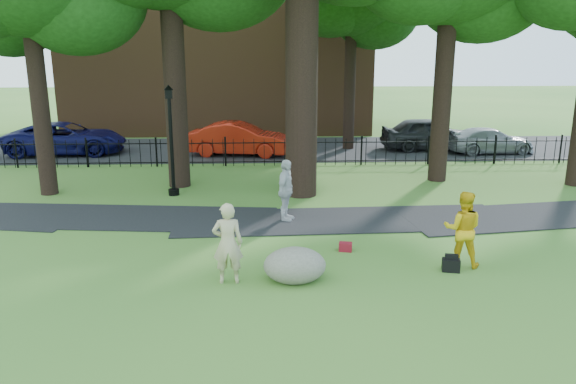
{
  "coord_description": "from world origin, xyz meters",
  "views": [
    {
      "loc": [
        -1.27,
        -12.28,
        5.18
      ],
      "look_at": [
        -0.67,
        2.0,
        1.42
      ],
      "focal_mm": 35.0,
      "sensor_mm": 36.0,
      "label": 1
    }
  ],
  "objects_px": {
    "red_sedan": "(239,139)",
    "man": "(463,229)",
    "lamppost": "(171,142)",
    "woman": "(228,243)",
    "boulder": "(295,263)"
  },
  "relations": [
    {
      "from": "woman",
      "to": "boulder",
      "type": "height_order",
      "value": "woman"
    },
    {
      "from": "woman",
      "to": "red_sedan",
      "type": "relative_size",
      "value": 0.39
    },
    {
      "from": "boulder",
      "to": "lamppost",
      "type": "distance_m",
      "value": 8.69
    },
    {
      "from": "red_sedan",
      "to": "man",
      "type": "bearing_deg",
      "value": -148.75
    },
    {
      "from": "man",
      "to": "boulder",
      "type": "relative_size",
      "value": 1.31
    },
    {
      "from": "lamppost",
      "to": "red_sedan",
      "type": "height_order",
      "value": "lamppost"
    },
    {
      "from": "man",
      "to": "lamppost",
      "type": "height_order",
      "value": "lamppost"
    },
    {
      "from": "woman",
      "to": "red_sedan",
      "type": "height_order",
      "value": "woman"
    },
    {
      "from": "lamppost",
      "to": "red_sedan",
      "type": "distance_m",
      "value": 7.66
    },
    {
      "from": "woman",
      "to": "boulder",
      "type": "distance_m",
      "value": 1.58
    },
    {
      "from": "woman",
      "to": "man",
      "type": "height_order",
      "value": "woman"
    },
    {
      "from": "boulder",
      "to": "red_sedan",
      "type": "distance_m",
      "value": 15.06
    },
    {
      "from": "man",
      "to": "red_sedan",
      "type": "height_order",
      "value": "man"
    },
    {
      "from": "woman",
      "to": "boulder",
      "type": "relative_size",
      "value": 1.31
    },
    {
      "from": "woman",
      "to": "red_sedan",
      "type": "distance_m",
      "value": 15.0
    }
  ]
}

